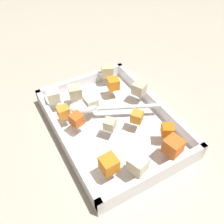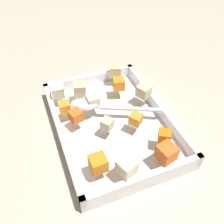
# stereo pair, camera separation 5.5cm
# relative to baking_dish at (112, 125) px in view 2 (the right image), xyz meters

# --- Properties ---
(ground_plane) EXTENTS (4.00, 4.00, 0.00)m
(ground_plane) POSITION_rel_baking_dish_xyz_m (-0.01, 0.02, -0.01)
(ground_plane) COLOR #BCB29E
(baking_dish) EXTENTS (0.35, 0.25, 0.05)m
(baking_dish) POSITION_rel_baking_dish_xyz_m (0.00, 0.00, 0.00)
(baking_dish) COLOR silver
(baking_dish) RESTS_ON ground_plane
(carrot_chunk_corner_ne) EXTENTS (0.03, 0.03, 0.03)m
(carrot_chunk_corner_ne) POSITION_rel_baking_dish_xyz_m (0.02, 0.08, 0.04)
(carrot_chunk_corner_ne) COLOR orange
(carrot_chunk_corner_ne) RESTS_ON baking_dish
(carrot_chunk_back_center) EXTENTS (0.03, 0.03, 0.02)m
(carrot_chunk_back_center) POSITION_rel_baking_dish_xyz_m (-0.11, -0.07, 0.04)
(carrot_chunk_back_center) COLOR orange
(carrot_chunk_back_center) RESTS_ON baking_dish
(carrot_chunk_near_spoon) EXTENTS (0.03, 0.03, 0.03)m
(carrot_chunk_near_spoon) POSITION_rel_baking_dish_xyz_m (-0.12, 0.07, 0.05)
(carrot_chunk_near_spoon) COLOR orange
(carrot_chunk_near_spoon) RESTS_ON baking_dish
(carrot_chunk_far_right) EXTENTS (0.03, 0.03, 0.03)m
(carrot_chunk_far_right) POSITION_rel_baking_dish_xyz_m (0.08, -0.05, 0.05)
(carrot_chunk_far_right) COLOR orange
(carrot_chunk_far_right) RESTS_ON baking_dish
(carrot_chunk_corner_se) EXTENTS (0.04, 0.04, 0.03)m
(carrot_chunk_corner_se) POSITION_rel_baking_dish_xyz_m (-0.15, -0.05, 0.05)
(carrot_chunk_corner_se) COLOR orange
(carrot_chunk_corner_se) RESTS_ON baking_dish
(carrot_chunk_corner_sw) EXTENTS (0.03, 0.03, 0.02)m
(carrot_chunk_corner_sw) POSITION_rel_baking_dish_xyz_m (-0.04, -0.04, 0.04)
(carrot_chunk_corner_sw) COLOR orange
(carrot_chunk_corner_sw) RESTS_ON baking_dish
(carrot_chunk_front_center) EXTENTS (0.03, 0.03, 0.03)m
(carrot_chunk_front_center) POSITION_rel_baking_dish_xyz_m (0.05, 0.10, 0.04)
(carrot_chunk_front_center) COLOR orange
(carrot_chunk_front_center) RESTS_ON baking_dish
(potato_chunk_mid_right) EXTENTS (0.03, 0.03, 0.03)m
(potato_chunk_mid_right) POSITION_rel_baking_dish_xyz_m (0.05, 0.03, 0.05)
(potato_chunk_mid_right) COLOR beige
(potato_chunk_mid_right) RESTS_ON baking_dish
(potato_chunk_rim_edge) EXTENTS (0.03, 0.03, 0.02)m
(potato_chunk_rim_edge) POSITION_rel_baking_dish_xyz_m (-0.03, 0.02, 0.04)
(potato_chunk_rim_edge) COLOR beige
(potato_chunk_rim_edge) RESTS_ON baking_dish
(potato_chunk_mid_left) EXTENTS (0.04, 0.04, 0.03)m
(potato_chunk_mid_left) POSITION_rel_baking_dish_xyz_m (0.10, 0.05, 0.05)
(potato_chunk_mid_left) COLOR beige
(potato_chunk_mid_left) RESTS_ON baking_dish
(potato_chunk_far_left) EXTENTS (0.04, 0.04, 0.03)m
(potato_chunk_far_left) POSITION_rel_baking_dish_xyz_m (-0.15, 0.03, 0.05)
(potato_chunk_far_left) COLOR beige
(potato_chunk_far_left) RESTS_ON baking_dish
(potato_chunk_near_right) EXTENTS (0.03, 0.03, 0.03)m
(potato_chunk_near_right) POSITION_rel_baking_dish_xyz_m (0.11, 0.10, 0.05)
(potato_chunk_near_right) COLOR beige
(potato_chunk_near_right) RESTS_ON baking_dish
(potato_chunk_under_handle) EXTENTS (0.04, 0.04, 0.03)m
(potato_chunk_under_handle) POSITION_rel_baking_dish_xyz_m (0.14, -0.06, 0.05)
(potato_chunk_under_handle) COLOR #E0CC89
(potato_chunk_under_handle) RESTS_ON baking_dish
(potato_chunk_near_left) EXTENTS (0.04, 0.04, 0.03)m
(potato_chunk_near_left) POSITION_rel_baking_dish_xyz_m (0.03, -0.10, 0.05)
(potato_chunk_near_left) COLOR beige
(potato_chunk_near_left) RESTS_ON baking_dish
(serving_spoon) EXTENTS (0.11, 0.20, 0.02)m
(serving_spoon) POSITION_rel_baking_dish_xyz_m (0.04, 0.04, 0.04)
(serving_spoon) COLOR silver
(serving_spoon) RESTS_ON baking_dish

